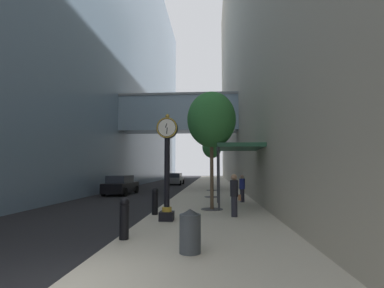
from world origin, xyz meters
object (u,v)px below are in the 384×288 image
object	(u,v)px
street_clock	(167,161)
car_grey_near	(175,179)
street_tree_near	(211,120)
trash_bin	(190,230)
pedestrian_walking	(234,194)
car_black_mid	(121,185)
pedestrian_by_clock	(242,188)
street_tree_mid_near	(212,127)
street_tree_mid_far	(212,147)
bollard_third	(155,200)
bollard_nearest	(124,217)

from	to	relation	value
street_clock	car_grey_near	xyz separation A→B (m)	(-3.24, 27.43, -1.69)
street_tree_near	trash_bin	size ratio (longest dim) A/B	5.68
pedestrian_walking	car_black_mid	size ratio (longest dim) A/B	0.40
street_clock	car_black_mid	bearing A→B (deg)	115.22
pedestrian_walking	pedestrian_by_clock	xyz separation A→B (m)	(0.88, 5.46, -0.08)
street_tree_mid_near	street_tree_mid_far	bearing A→B (deg)	90.00
street_clock	trash_bin	xyz separation A→B (m)	(1.25, -4.27, -1.78)
pedestrian_walking	street_tree_near	bearing A→B (deg)	114.03
street_clock	pedestrian_walking	size ratio (longest dim) A/B	2.35
street_tree_mid_far	trash_bin	world-z (taller)	street_tree_mid_far
trash_bin	car_black_mid	bearing A→B (deg)	113.06
pedestrian_walking	pedestrian_by_clock	size ratio (longest dim) A/B	1.09
street_tree_near	car_black_mid	size ratio (longest dim) A/B	1.32
car_black_mid	street_tree_near	bearing A→B (deg)	-50.32
bollard_third	trash_bin	bearing A→B (deg)	-70.60
bollard_nearest	pedestrian_by_clock	xyz separation A→B (m)	(4.37, 9.61, 0.25)
street_clock	bollard_third	size ratio (longest dim) A/B	3.55
street_tree_mid_near	pedestrian_walking	distance (m)	9.41
car_grey_near	bollard_third	bearing A→B (deg)	-84.54
bollard_third	street_clock	bearing A→B (deg)	-62.26
street_tree_mid_far	trash_bin	xyz separation A→B (m)	(-0.52, -20.06, -3.47)
bollard_third	street_tree_near	bearing A→B (deg)	35.65
street_tree_mid_near	pedestrian_walking	xyz separation A→B (m)	(0.96, -8.42, -4.10)
bollard_nearest	street_tree_mid_near	size ratio (longest dim) A/B	0.18
trash_bin	car_grey_near	bearing A→B (deg)	98.07
bollard_third	car_grey_near	bearing A→B (deg)	95.46
street_tree_near	street_tree_mid_far	size ratio (longest dim) A/B	1.17
bollard_third	street_tree_near	size ratio (longest dim) A/B	0.20
bollard_nearest	street_clock	bearing A→B (deg)	76.10
street_tree_mid_near	car_grey_near	xyz separation A→B (m)	(-5.01, 17.91, -4.43)
pedestrian_walking	trash_bin	bearing A→B (deg)	-105.37
bollard_third	car_grey_near	xyz separation A→B (m)	(-2.49, 25.99, 0.00)
bollard_nearest	street_tree_mid_far	world-z (taller)	street_tree_mid_far
street_tree_mid_far	trash_bin	distance (m)	20.36
bollard_nearest	car_black_mid	bearing A→B (deg)	108.23
pedestrian_walking	car_grey_near	size ratio (longest dim) A/B	0.42
street_clock	pedestrian_walking	world-z (taller)	street_clock
street_clock	car_black_mid	size ratio (longest dim) A/B	0.93
bollard_nearest	bollard_third	size ratio (longest dim) A/B	1.00
pedestrian_by_clock	car_grey_near	distance (m)	21.97
street_clock	car_grey_near	size ratio (longest dim) A/B	0.98
pedestrian_walking	car_grey_near	distance (m)	27.00
bollard_nearest	pedestrian_walking	bearing A→B (deg)	50.02
street_clock	pedestrian_by_clock	bearing A→B (deg)	61.16
pedestrian_by_clock	trash_bin	bearing A→B (deg)	-102.29
trash_bin	pedestrian_by_clock	bearing A→B (deg)	77.71
car_grey_near	street_clock	bearing A→B (deg)	-83.26
street_tree_mid_near	pedestrian_walking	bearing A→B (deg)	-83.51
street_tree_mid_far	pedestrian_by_clock	xyz separation A→B (m)	(1.84, -9.23, -3.14)
street_tree_mid_near	pedestrian_by_clock	xyz separation A→B (m)	(1.84, -2.96, -4.18)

